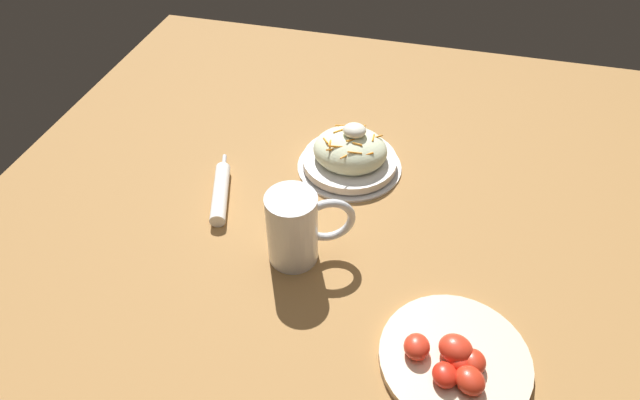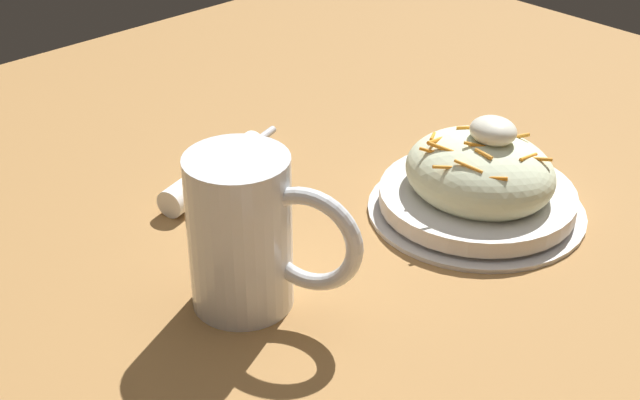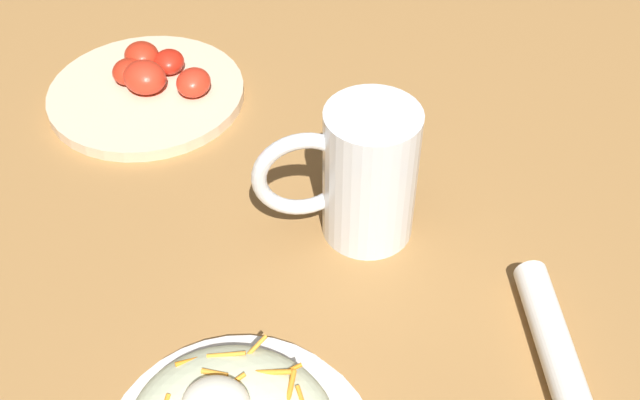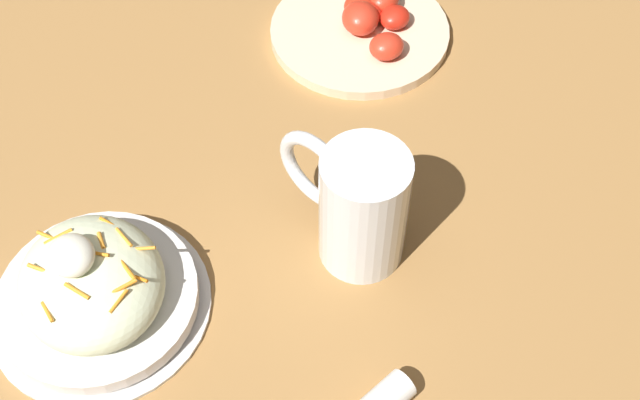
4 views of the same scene
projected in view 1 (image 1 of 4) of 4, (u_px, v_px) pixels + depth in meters
The scene contains 5 objects.
ground_plane at pixel (354, 223), 0.99m from camera, with size 1.43×1.43×0.00m, color #9E703D.
salad_plate at pixel (350, 155), 1.09m from camera, with size 0.21×0.21×0.10m.
beer_mug at pixel (295, 230), 0.89m from camera, with size 0.14×0.09×0.14m.
napkin_roll at pixel (221, 192), 1.03m from camera, with size 0.08×0.18×0.03m.
tomato_plate at pixel (454, 359), 0.78m from camera, with size 0.22×0.22×0.05m.
Camera 1 is at (0.11, -0.69, 0.71)m, focal length 30.50 mm.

